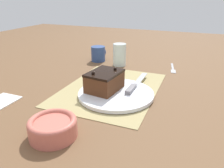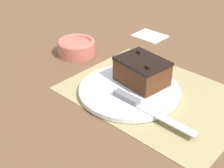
{
  "view_description": "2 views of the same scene",
  "coord_description": "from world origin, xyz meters",
  "px_view_note": "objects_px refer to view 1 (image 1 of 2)",
  "views": [
    {
      "loc": [
        -0.71,
        -0.29,
        0.34
      ],
      "look_at": [
        -0.05,
        -0.02,
        0.04
      ],
      "focal_mm": 35.0,
      "sensor_mm": 36.0,
      "label": 1
    },
    {
      "loc": [
        0.38,
        -0.58,
        0.46
      ],
      "look_at": [
        -0.08,
        -0.08,
        0.03
      ],
      "focal_mm": 50.0,
      "sensor_mm": 36.0,
      "label": 2
    }
  ],
  "objects_px": {
    "small_bowl": "(53,127)",
    "dessert_fork": "(173,69)",
    "coffee_mug": "(98,54)",
    "chocolate_cake": "(105,81)",
    "cake_plate": "(116,94)",
    "serving_knife": "(134,86)",
    "drinking_glass": "(120,55)"
  },
  "relations": [
    {
      "from": "drinking_glass",
      "to": "small_bowl",
      "type": "xyz_separation_m",
      "value": [
        -0.62,
        -0.05,
        -0.03
      ]
    },
    {
      "from": "serving_knife",
      "to": "cake_plate",
      "type": "bearing_deg",
      "value": -123.32
    },
    {
      "from": "cake_plate",
      "to": "dessert_fork",
      "type": "xyz_separation_m",
      "value": [
        0.38,
        -0.15,
        -0.01
      ]
    },
    {
      "from": "serving_knife",
      "to": "chocolate_cake",
      "type": "bearing_deg",
      "value": -144.37
    },
    {
      "from": "cake_plate",
      "to": "drinking_glass",
      "type": "distance_m",
      "value": 0.37
    },
    {
      "from": "cake_plate",
      "to": "chocolate_cake",
      "type": "height_order",
      "value": "chocolate_cake"
    },
    {
      "from": "serving_knife",
      "to": "small_bowl",
      "type": "xyz_separation_m",
      "value": [
        -0.35,
        0.11,
        0.01
      ]
    },
    {
      "from": "small_bowl",
      "to": "dessert_fork",
      "type": "distance_m",
      "value": 0.7
    },
    {
      "from": "chocolate_cake",
      "to": "serving_knife",
      "type": "relative_size",
      "value": 0.6
    },
    {
      "from": "coffee_mug",
      "to": "serving_knife",
      "type": "bearing_deg",
      "value": -136.6
    },
    {
      "from": "drinking_glass",
      "to": "dessert_fork",
      "type": "bearing_deg",
      "value": -81.34
    },
    {
      "from": "serving_knife",
      "to": "drinking_glass",
      "type": "bearing_deg",
      "value": 120.67
    },
    {
      "from": "cake_plate",
      "to": "small_bowl",
      "type": "distance_m",
      "value": 0.29
    },
    {
      "from": "drinking_glass",
      "to": "coffee_mug",
      "type": "relative_size",
      "value": 1.32
    },
    {
      "from": "chocolate_cake",
      "to": "coffee_mug",
      "type": "distance_m",
      "value": 0.42
    },
    {
      "from": "small_bowl",
      "to": "dessert_fork",
      "type": "relative_size",
      "value": 0.81
    },
    {
      "from": "coffee_mug",
      "to": "cake_plate",
      "type": "bearing_deg",
      "value": -146.93
    },
    {
      "from": "small_bowl",
      "to": "dessert_fork",
      "type": "bearing_deg",
      "value": -17.69
    },
    {
      "from": "cake_plate",
      "to": "dessert_fork",
      "type": "distance_m",
      "value": 0.41
    },
    {
      "from": "small_bowl",
      "to": "dessert_fork",
      "type": "xyz_separation_m",
      "value": [
        0.66,
        -0.21,
        -0.02
      ]
    },
    {
      "from": "drinking_glass",
      "to": "dessert_fork",
      "type": "distance_m",
      "value": 0.27
    },
    {
      "from": "serving_knife",
      "to": "small_bowl",
      "type": "relative_size",
      "value": 1.92
    },
    {
      "from": "dessert_fork",
      "to": "chocolate_cake",
      "type": "bearing_deg",
      "value": 52.38
    },
    {
      "from": "dessert_fork",
      "to": "coffee_mug",
      "type": "bearing_deg",
      "value": -9.71
    },
    {
      "from": "drinking_glass",
      "to": "cake_plate",
      "type": "bearing_deg",
      "value": -161.85
    },
    {
      "from": "drinking_glass",
      "to": "dessert_fork",
      "type": "height_order",
      "value": "drinking_glass"
    },
    {
      "from": "serving_knife",
      "to": "dessert_fork",
      "type": "bearing_deg",
      "value": 72.91
    },
    {
      "from": "chocolate_cake",
      "to": "small_bowl",
      "type": "height_order",
      "value": "chocolate_cake"
    },
    {
      "from": "serving_knife",
      "to": "coffee_mug",
      "type": "height_order",
      "value": "coffee_mug"
    },
    {
      "from": "cake_plate",
      "to": "dessert_fork",
      "type": "relative_size",
      "value": 1.78
    },
    {
      "from": "chocolate_cake",
      "to": "coffee_mug",
      "type": "xyz_separation_m",
      "value": [
        0.37,
        0.2,
        -0.01
      ]
    },
    {
      "from": "cake_plate",
      "to": "serving_knife",
      "type": "relative_size",
      "value": 1.14
    }
  ]
}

